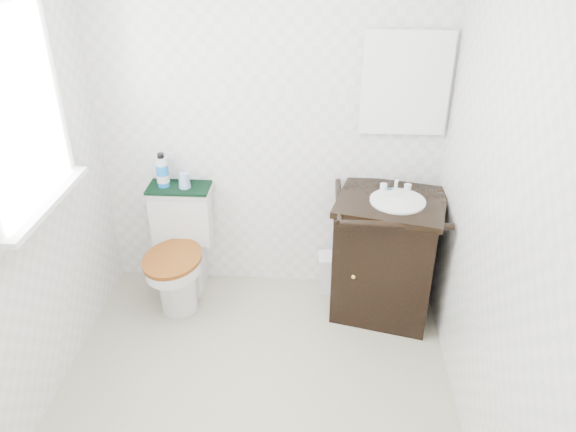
# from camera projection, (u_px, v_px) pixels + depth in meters

# --- Properties ---
(floor) EXTENTS (2.40, 2.40, 0.00)m
(floor) POSITION_uv_depth(u_px,v_px,m) (252.00, 407.00, 3.03)
(floor) COLOR #BFBA9A
(floor) RESTS_ON ground
(wall_back) EXTENTS (2.40, 0.00, 2.40)m
(wall_back) POSITION_uv_depth(u_px,v_px,m) (269.00, 120.00, 3.49)
(wall_back) COLOR white
(wall_back) RESTS_ON ground
(wall_right) EXTENTS (0.00, 2.40, 2.40)m
(wall_right) POSITION_uv_depth(u_px,v_px,m) (500.00, 220.00, 2.38)
(wall_right) COLOR white
(wall_right) RESTS_ON ground
(window) EXTENTS (0.02, 0.70, 0.90)m
(window) POSITION_uv_depth(u_px,v_px,m) (15.00, 111.00, 2.55)
(window) COLOR white
(window) RESTS_ON wall_left
(mirror) EXTENTS (0.50, 0.02, 0.60)m
(mirror) POSITION_uv_depth(u_px,v_px,m) (406.00, 84.00, 3.30)
(mirror) COLOR silver
(mirror) RESTS_ON wall_back
(toilet) EXTENTS (0.41, 0.63, 0.76)m
(toilet) POSITION_uv_depth(u_px,v_px,m) (181.00, 253.00, 3.74)
(toilet) COLOR silver
(toilet) RESTS_ON floor
(vanity) EXTENTS (0.75, 0.68, 0.92)m
(vanity) POSITION_uv_depth(u_px,v_px,m) (387.00, 254.00, 3.56)
(vanity) COLOR black
(vanity) RESTS_ON floor
(trash_bin) EXTENTS (0.20, 0.16, 0.28)m
(trash_bin) POSITION_uv_depth(u_px,v_px,m) (332.00, 273.00, 3.88)
(trash_bin) COLOR white
(trash_bin) RESTS_ON floor
(towel) EXTENTS (0.40, 0.22, 0.02)m
(towel) POSITION_uv_depth(u_px,v_px,m) (179.00, 188.00, 3.64)
(towel) COLOR black
(towel) RESTS_ON toilet
(mouthwash_bottle) EXTENTS (0.08, 0.08, 0.23)m
(mouthwash_bottle) POSITION_uv_depth(u_px,v_px,m) (162.00, 171.00, 3.59)
(mouthwash_bottle) COLOR blue
(mouthwash_bottle) RESTS_ON towel
(cup) EXTENTS (0.08, 0.08, 0.10)m
(cup) POSITION_uv_depth(u_px,v_px,m) (184.00, 180.00, 3.60)
(cup) COLOR #82A0D5
(cup) RESTS_ON towel
(soap_bar) EXTENTS (0.07, 0.05, 0.02)m
(soap_bar) POSITION_uv_depth(u_px,v_px,m) (388.00, 189.00, 3.47)
(soap_bar) COLOR #16676D
(soap_bar) RESTS_ON vanity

